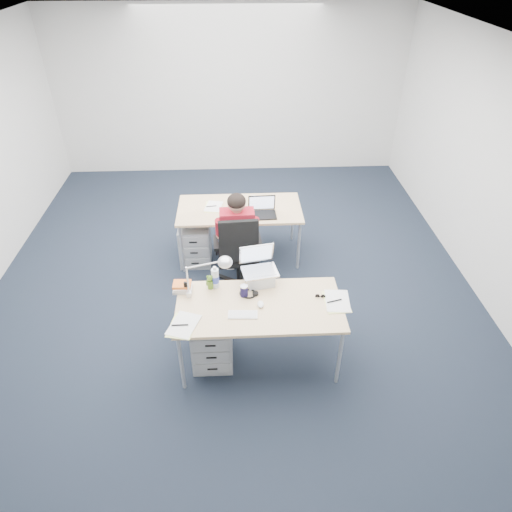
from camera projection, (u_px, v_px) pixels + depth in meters
The scene contains 24 objects.
floor at pixel (233, 286), 5.77m from camera, with size 7.00×7.00×0.00m, color black.
room at pixel (228, 159), 4.77m from camera, with size 6.02×7.02×2.80m.
desk_near at pixel (259, 309), 4.40m from camera, with size 1.60×0.80×0.73m.
desk_far at pixel (240, 211), 5.94m from camera, with size 1.60×0.80×0.73m.
office_chair at pixel (238, 268), 5.56m from camera, with size 0.73×0.73×1.09m.
seated_person at pixel (237, 236), 5.51m from camera, with size 0.40×0.70×1.29m.
drawer_pedestal_near at pixel (212, 339), 4.64m from camera, with size 0.40×0.50×0.55m, color #A0A3A5.
drawer_pedestal_far at pixel (195, 242), 6.08m from camera, with size 0.40×0.50×0.55m, color #A0A3A5.
silver_laptop at pixel (260, 268), 4.55m from camera, with size 0.35×0.28×0.37m, color silver, non-canonical shape.
wireless_keyboard at pixel (243, 315), 4.26m from camera, with size 0.27×0.11×0.01m, color white.
computer_mouse at pixel (261, 304), 4.36m from camera, with size 0.06×0.10×0.04m, color white.
headphones at pixel (249, 293), 4.49m from camera, with size 0.19×0.15×0.03m, color black, non-canonical shape.
can_koozie at pixel (244, 291), 4.45m from camera, with size 0.08×0.08×0.12m, color #171239.
water_bottle at pixel (215, 277), 4.53m from camera, with size 0.08×0.08×0.25m, color silver.
bear_figurine at pixel (210, 282), 4.54m from camera, with size 0.08×0.06×0.16m, color #36671B, non-canonical shape.
book_stack at pixel (183, 287), 4.53m from camera, with size 0.19×0.14×0.09m, color silver.
cordless_phone at pixel (186, 288), 4.48m from camera, with size 0.04×0.02×0.14m, color black.
papers_left at pixel (182, 326), 4.14m from camera, with size 0.23×0.32×0.01m, color #F7FF93.
papers_right at pixel (336, 302), 4.41m from camera, with size 0.23×0.33×0.01m, color #F7FF93.
sunglasses at pixel (320, 296), 4.46m from camera, with size 0.10×0.05×0.02m, color black, non-canonical shape.
desk_lamp at pixel (202, 276), 4.36m from camera, with size 0.41×0.15×0.47m, color silver, non-canonical shape.
dark_laptop at pixel (263, 207), 5.68m from camera, with size 0.34×0.33×0.25m, color black, non-canonical shape.
far_cup at pixel (254, 200), 5.97m from camera, with size 0.08×0.08×0.11m, color white.
far_papers at pixel (213, 207), 5.93m from camera, with size 0.20×0.29×0.01m, color white.
Camera 1 is at (0.08, -4.49, 3.65)m, focal length 32.00 mm.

